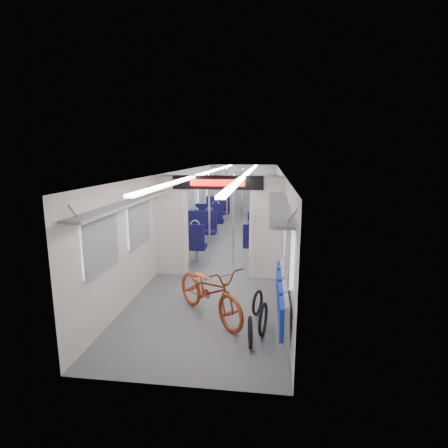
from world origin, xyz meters
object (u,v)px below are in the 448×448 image
Objects in this scene: seat_bay_near_right at (261,233)px; stanchion_near_left at (209,220)px; seat_bay_near_left at (195,233)px; bike_hoop_a at (250,334)px; bicycle at (210,291)px; bike_hoop_b at (263,321)px; stanchion_near_right at (233,222)px; stanchion_far_left at (227,202)px; stanchion_far_right at (242,203)px; flip_bench at (282,295)px; bike_hoop_c at (257,304)px; seat_bay_far_right at (263,212)px; seat_bay_far_left at (214,212)px.

seat_bay_near_right is 0.89× the size of stanchion_near_left.
bike_hoop_a is at bearing -69.30° from seat_bay_near_left.
bicycle is 3.99× the size of bike_hoop_a.
bike_hoop_b is 0.23× the size of stanchion_near_right.
bicycle is 0.81× the size of stanchion_near_left.
stanchion_far_left and stanchion_far_right have the same top height.
stanchion_near_right is at bearing -89.30° from stanchion_far_right.
bicycle is at bearing -85.97° from stanchion_far_left.
bicycle is at bearing -80.47° from stanchion_near_left.
stanchion_near_right is 1.00× the size of stanchion_far_right.
flip_bench is at bearing -55.09° from bicycle.
bike_hoop_a is at bearing -84.59° from stanchion_far_right.
stanchion_near_right is at bearing -80.72° from stanchion_far_left.
bike_hoop_b is at bearing -65.79° from seat_bay_near_left.
bike_hoop_b is at bearing -82.72° from stanchion_far_right.
seat_bay_near_left is at bearing 116.72° from bike_hoop_c.
seat_bay_near_right is (-0.03, 4.06, 0.34)m from bike_hoop_c.
bike_hoop_b is 0.23× the size of stanchion_far_right.
stanchion_far_left is (0.65, 2.21, 0.59)m from seat_bay_near_left.
stanchion_near_right reaches higher than seat_bay_near_left.
stanchion_near_right is (1.22, -1.27, 0.59)m from seat_bay_near_left.
stanchion_far_right is (-0.69, 1.71, 0.61)m from seat_bay_near_right.
seat_bay_far_right is at bearing 82.87° from stanchion_near_right.
seat_bay_far_left is (-0.00, 3.54, 0.01)m from seat_bay_near_left.
seat_bay_far_left is at bearing 102.31° from bike_hoop_a.
bike_hoop_b is at bearing -88.36° from seat_bay_near_right.
stanchion_near_right is at bearing 99.66° from bike_hoop_a.
bike_hoop_c is 4.24m from seat_bay_near_left.
seat_bay_near_right is 1.79m from stanchion_near_right.
seat_bay_far_left is (-2.29, 7.77, -0.00)m from flip_bench.
seat_bay_far_right is (1.87, 3.93, -0.00)m from seat_bay_near_left.
seat_bay_near_left reaches higher than seat_bay_far_right.
bike_hoop_c is 7.56m from seat_bay_far_left.
seat_bay_near_right is at bearing -68.04° from stanchion_far_right.
seat_bay_far_left reaches higher than bike_hoop_a.
stanchion_far_right reaches higher than bicycle.
stanchion_far_right is at bearing 46.11° from bicycle.
bicycle is 6.01m from stanchion_far_right.
seat_bay_far_left is at bearing 104.25° from stanchion_near_right.
seat_bay_near_right is at bearing 46.80° from stanchion_near_left.
seat_bay_near_left is 0.96× the size of stanchion_far_left.
bike_hoop_a is 0.89× the size of bike_hoop_b.
bicycle is 0.85× the size of seat_bay_far_right.
seat_bay_far_left is at bearing -168.07° from seat_bay_far_right.
seat_bay_far_right is at bearing 75.73° from stanchion_near_left.
stanchion_far_left is (-0.44, 6.18, 0.66)m from bicycle.
bike_hoop_c is at bearing -64.39° from stanchion_near_left.
bicycle is 7.59m from seat_bay_far_left.
stanchion_far_right reaches higher than seat_bay_near_right.
stanchion_near_left reaches higher than seat_bay_near_left.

